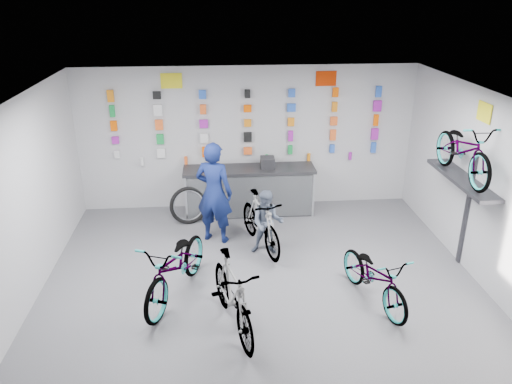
{
  "coord_description": "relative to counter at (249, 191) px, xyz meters",
  "views": [
    {
      "loc": [
        -0.68,
        -6.05,
        4.46
      ],
      "look_at": [
        -0.04,
        1.4,
        1.36
      ],
      "focal_mm": 35.0,
      "sensor_mm": 36.0,
      "label": 1
    }
  ],
  "objects": [
    {
      "name": "floor",
      "position": [
        0.0,
        -3.54,
        -0.49
      ],
      "size": [
        8.0,
        8.0,
        0.0
      ],
      "primitive_type": "plane",
      "color": "#4E4E53",
      "rests_on": "ground"
    },
    {
      "name": "ceiling",
      "position": [
        0.0,
        -3.54,
        2.51
      ],
      "size": [
        8.0,
        8.0,
        0.0
      ],
      "primitive_type": "plane",
      "rotation": [
        3.14,
        0.0,
        0.0
      ],
      "color": "white",
      "rests_on": "wall_back"
    },
    {
      "name": "wall_back",
      "position": [
        0.0,
        0.46,
        1.01
      ],
      "size": [
        7.0,
        0.0,
        7.0
      ],
      "primitive_type": "plane",
      "rotation": [
        1.57,
        0.0,
        0.0
      ],
      "color": "#BABABD",
      "rests_on": "floor"
    },
    {
      "name": "wall_left",
      "position": [
        -3.5,
        -3.54,
        1.01
      ],
      "size": [
        0.0,
        8.0,
        8.0
      ],
      "primitive_type": "plane",
      "rotation": [
        1.57,
        0.0,
        1.57
      ],
      "color": "#BABABD",
      "rests_on": "floor"
    },
    {
      "name": "counter",
      "position": [
        0.0,
        0.0,
        0.0
      ],
      "size": [
        2.7,
        0.66,
        1.0
      ],
      "color": "black",
      "rests_on": "floor"
    },
    {
      "name": "merch_wall",
      "position": [
        -0.0,
        0.39,
        1.32
      ],
      "size": [
        5.55,
        0.08,
        1.57
      ],
      "color": "silver",
      "rests_on": "wall_back"
    },
    {
      "name": "wall_bracket",
      "position": [
        3.33,
        -2.34,
        0.98
      ],
      "size": [
        0.39,
        1.9,
        2.0
      ],
      "color": "#333338",
      "rests_on": "wall_right"
    },
    {
      "name": "sign_left",
      "position": [
        -1.5,
        0.44,
        2.23
      ],
      "size": [
        0.42,
        0.02,
        0.3
      ],
      "primitive_type": "cube",
      "color": "yellow",
      "rests_on": "wall_back"
    },
    {
      "name": "sign_right",
      "position": [
        1.6,
        0.44,
        2.23
      ],
      "size": [
        0.42,
        0.02,
        0.3
      ],
      "primitive_type": "cube",
      "color": "#C32B02",
      "rests_on": "wall_back"
    },
    {
      "name": "sign_side",
      "position": [
        3.48,
        -2.34,
        2.16
      ],
      "size": [
        0.02,
        0.4,
        0.3
      ],
      "primitive_type": "cube",
      "color": "yellow",
      "rests_on": "wall_right"
    },
    {
      "name": "bike_left",
      "position": [
        -1.32,
        -2.97,
        0.04
      ],
      "size": [
        1.38,
        2.13,
        1.06
      ],
      "primitive_type": "imported",
      "rotation": [
        0.0,
        0.0,
        -0.37
      ],
      "color": "gray",
      "rests_on": "floor"
    },
    {
      "name": "bike_center",
      "position": [
        -0.51,
        -3.82,
        0.05
      ],
      "size": [
        0.94,
        1.87,
        1.08
      ],
      "primitive_type": "imported",
      "rotation": [
        0.0,
        0.0,
        0.25
      ],
      "color": "gray",
      "rests_on": "floor"
    },
    {
      "name": "bike_right",
      "position": [
        1.64,
        -3.36,
        -0.04
      ],
      "size": [
        1.03,
        1.79,
        0.89
      ],
      "primitive_type": "imported",
      "rotation": [
        0.0,
        0.0,
        0.28
      ],
      "color": "gray",
      "rests_on": "floor"
    },
    {
      "name": "bike_service",
      "position": [
        0.09,
        -1.53,
        0.03
      ],
      "size": [
        0.97,
        1.78,
        1.03
      ],
      "primitive_type": "imported",
      "rotation": [
        0.0,
        0.0,
        0.3
      ],
      "color": "gray",
      "rests_on": "floor"
    },
    {
      "name": "bike_wall",
      "position": [
        3.25,
        -2.34,
        1.57
      ],
      "size": [
        0.63,
        1.8,
        0.95
      ],
      "primitive_type": "imported",
      "color": "gray",
      "rests_on": "wall_bracket"
    },
    {
      "name": "clerk",
      "position": [
        -0.73,
        -1.15,
        0.47
      ],
      "size": [
        0.82,
        0.7,
        1.92
      ],
      "primitive_type": "imported",
      "rotation": [
        0.0,
        0.0,
        2.74
      ],
      "color": "#101D53",
      "rests_on": "floor"
    },
    {
      "name": "customer",
      "position": [
        0.19,
        -1.73,
        0.11
      ],
      "size": [
        0.65,
        0.54,
        1.19
      ],
      "primitive_type": "imported",
      "rotation": [
        0.0,
        0.0,
        -0.17
      ],
      "color": "#505B70",
      "rests_on": "floor"
    },
    {
      "name": "spare_wheel",
      "position": [
        -1.25,
        -0.37,
        -0.11
      ],
      "size": [
        0.8,
        0.39,
        0.77
      ],
      "rotation": [
        0.0,
        0.0,
        0.24
      ],
      "color": "black",
      "rests_on": "floor"
    },
    {
      "name": "register",
      "position": [
        0.38,
        0.01,
        0.62
      ],
      "size": [
        0.29,
        0.31,
        0.22
      ],
      "primitive_type": "cube",
      "rotation": [
        0.0,
        0.0,
        -0.02
      ],
      "color": "black",
      "rests_on": "counter"
    }
  ]
}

